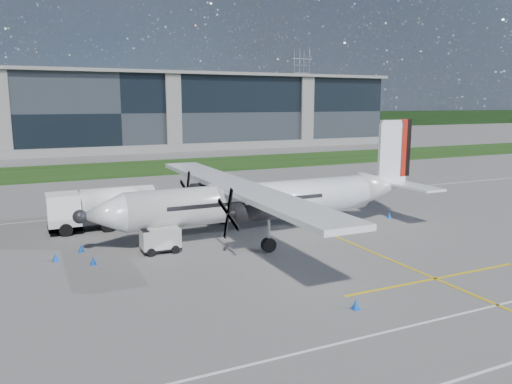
{
  "coord_description": "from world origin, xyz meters",
  "views": [
    {
      "loc": [
        -16.98,
        -25.46,
        9.54
      ],
      "look_at": [
        -1.59,
        7.45,
        3.01
      ],
      "focal_mm": 35.0,
      "sensor_mm": 36.0,
      "label": 1
    }
  ],
  "objects": [
    {
      "name": "baggage_tug",
      "position": [
        -9.4,
        5.31,
        0.78
      ],
      "size": [
        2.6,
        1.56,
        1.56
      ],
      "primitive_type": null,
      "color": "silver",
      "rests_on": "ground"
    },
    {
      "name": "safety_cone_nose_stbd",
      "position": [
        -14.07,
        7.56,
        0.25
      ],
      "size": [
        0.36,
        0.36,
        0.5
      ],
      "primitive_type": "cone",
      "color": "#0B49BD",
      "rests_on": "ground"
    },
    {
      "name": "ground_crew_person",
      "position": [
        -8.74,
        7.48,
        1.08
      ],
      "size": [
        0.63,
        0.88,
        2.16
      ],
      "primitive_type": "imported",
      "rotation": [
        0.0,
        0.0,
        1.56
      ],
      "color": "#F25907",
      "rests_on": "ground"
    },
    {
      "name": "tree_line",
      "position": [
        0.0,
        140.0,
        3.0
      ],
      "size": [
        400.0,
        6.0,
        6.0
      ],
      "primitive_type": "cube",
      "color": "black",
      "rests_on": "ground"
    },
    {
      "name": "safety_cone_portwing",
      "position": [
        -3.42,
        -7.49,
        0.25
      ],
      "size": [
        0.36,
        0.36,
        0.5
      ],
      "primitive_type": "cone",
      "color": "#0B49BD",
      "rests_on": "ground"
    },
    {
      "name": "safety_cone_tail",
      "position": [
        10.45,
        6.77,
        0.25
      ],
      "size": [
        0.36,
        0.36,
        0.5
      ],
      "primitive_type": "cone",
      "color": "#0B49BD",
      "rests_on": "ground"
    },
    {
      "name": "safety_cone_fwd",
      "position": [
        -15.72,
        6.2,
        0.25
      ],
      "size": [
        0.36,
        0.36,
        0.5
      ],
      "primitive_type": "cone",
      "color": "#0B49BD",
      "rests_on": "ground"
    },
    {
      "name": "fuel_tanker_truck",
      "position": [
        -12.43,
        13.19,
        1.57
      ],
      "size": [
        8.38,
        2.72,
        3.14
      ],
      "primitive_type": null,
      "color": "white",
      "rests_on": "ground"
    },
    {
      "name": "terminal_building",
      "position": [
        0.0,
        80.0,
        7.5
      ],
      "size": [
        120.0,
        20.0,
        15.0
      ],
      "primitive_type": "cube",
      "color": "black",
      "rests_on": "ground"
    },
    {
      "name": "safety_cone_nose_port",
      "position": [
        -13.71,
        4.52,
        0.25
      ],
      "size": [
        0.36,
        0.36,
        0.5
      ],
      "primitive_type": "cone",
      "color": "#0B49BD",
      "rests_on": "ground"
    },
    {
      "name": "turboprop_aircraft",
      "position": [
        -1.12,
        6.56,
        4.1
      ],
      "size": [
        26.37,
        27.35,
        8.21
      ],
      "primitive_type": null,
      "color": "white",
      "rests_on": "ground"
    },
    {
      "name": "ground",
      "position": [
        0.0,
        40.0,
        0.0
      ],
      "size": [
        400.0,
        400.0,
        0.0
      ],
      "primitive_type": "plane",
      "color": "slate",
      "rests_on": "ground"
    },
    {
      "name": "yellow_taxiway_centerline",
      "position": [
        3.0,
        10.0,
        0.01
      ],
      "size": [
        0.2,
        70.0,
        0.01
      ],
      "primitive_type": "cube",
      "color": "yellow",
      "rests_on": "ground"
    },
    {
      "name": "pylon_east",
      "position": [
        85.0,
        150.0,
        15.0
      ],
      "size": [
        9.0,
        4.6,
        30.0
      ],
      "primitive_type": null,
      "color": "gray",
      "rests_on": "ground"
    },
    {
      "name": "safety_cone_stbdwing",
      "position": [
        -2.9,
        20.68,
        0.25
      ],
      "size": [
        0.36,
        0.36,
        0.5
      ],
      "primitive_type": "cone",
      "color": "#0B49BD",
      "rests_on": "ground"
    },
    {
      "name": "grass_strip",
      "position": [
        0.0,
        48.0,
        0.02
      ],
      "size": [
        400.0,
        18.0,
        0.04
      ],
      "primitive_type": "cube",
      "color": "#163B10",
      "rests_on": "ground"
    }
  ]
}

